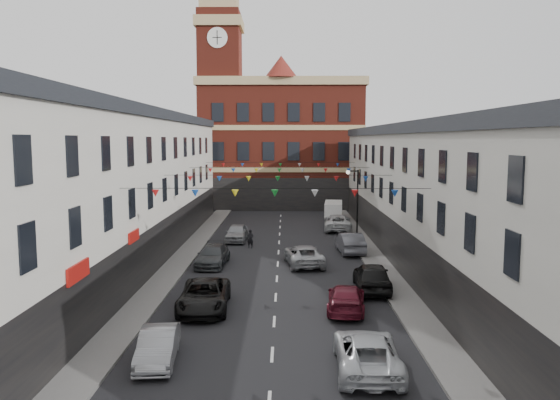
{
  "coord_description": "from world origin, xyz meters",
  "views": [
    {
      "loc": [
        0.53,
        -33.16,
        8.66
      ],
      "look_at": [
        0.12,
        7.98,
        4.05
      ],
      "focal_mm": 35.0,
      "sensor_mm": 36.0,
      "label": 1
    }
  ],
  "objects_px": {
    "car_left_e": "(237,233)",
    "moving_car": "(304,255)",
    "car_left_c": "(204,296)",
    "white_van": "(333,212)",
    "car_right_e": "(350,243)",
    "car_right_b": "(367,352)",
    "car_right_f": "(338,222)",
    "car_right_d": "(372,277)",
    "pedestrian": "(250,239)",
    "street_lamp": "(355,194)",
    "car_left_d": "(213,256)",
    "car_right_c": "(346,298)",
    "car_left_b": "(158,346)"
  },
  "relations": [
    {
      "from": "car_left_c",
      "to": "white_van",
      "type": "height_order",
      "value": "white_van"
    },
    {
      "from": "car_left_d",
      "to": "white_van",
      "type": "relative_size",
      "value": 1.01
    },
    {
      "from": "car_right_c",
      "to": "car_right_d",
      "type": "relative_size",
      "value": 0.94
    },
    {
      "from": "car_right_f",
      "to": "moving_car",
      "type": "bearing_deg",
      "value": 79.43
    },
    {
      "from": "car_left_b",
      "to": "car_left_e",
      "type": "relative_size",
      "value": 0.92
    },
    {
      "from": "street_lamp",
      "to": "car_left_e",
      "type": "distance_m",
      "value": 10.74
    },
    {
      "from": "car_left_d",
      "to": "car_right_b",
      "type": "bearing_deg",
      "value": -61.2
    },
    {
      "from": "street_lamp",
      "to": "pedestrian",
      "type": "height_order",
      "value": "street_lamp"
    },
    {
      "from": "street_lamp",
      "to": "car_left_c",
      "type": "distance_m",
      "value": 22.85
    },
    {
      "from": "car_right_b",
      "to": "car_right_f",
      "type": "xyz_separation_m",
      "value": [
        1.9,
        31.64,
        0.06
      ]
    },
    {
      "from": "white_van",
      "to": "car_right_f",
      "type": "bearing_deg",
      "value": -85.08
    },
    {
      "from": "car_right_c",
      "to": "car_right_e",
      "type": "bearing_deg",
      "value": -90.59
    },
    {
      "from": "car_right_e",
      "to": "car_right_f",
      "type": "height_order",
      "value": "car_right_e"
    },
    {
      "from": "car_right_c",
      "to": "car_right_f",
      "type": "distance_m",
      "value": 24.56
    },
    {
      "from": "street_lamp",
      "to": "car_right_b",
      "type": "xyz_separation_m",
      "value": [
        -2.95,
        -27.45,
        -3.2
      ]
    },
    {
      "from": "street_lamp",
      "to": "pedestrian",
      "type": "bearing_deg",
      "value": -153.3
    },
    {
      "from": "white_van",
      "to": "car_right_e",
      "type": "bearing_deg",
      "value": -84.57
    },
    {
      "from": "car_left_e",
      "to": "street_lamp",
      "type": "bearing_deg",
      "value": 10.53
    },
    {
      "from": "street_lamp",
      "to": "car_right_c",
      "type": "xyz_separation_m",
      "value": [
        -2.95,
        -20.3,
        -3.25
      ]
    },
    {
      "from": "car_left_b",
      "to": "white_van",
      "type": "relative_size",
      "value": 0.85
    },
    {
      "from": "car_left_d",
      "to": "car_right_e",
      "type": "height_order",
      "value": "car_right_e"
    },
    {
      "from": "car_left_d",
      "to": "car_left_e",
      "type": "bearing_deg",
      "value": 87.89
    },
    {
      "from": "pedestrian",
      "to": "car_right_b",
      "type": "bearing_deg",
      "value": -59.99
    },
    {
      "from": "street_lamp",
      "to": "car_left_c",
      "type": "height_order",
      "value": "street_lamp"
    },
    {
      "from": "car_left_c",
      "to": "car_right_d",
      "type": "xyz_separation_m",
      "value": [
        9.1,
        3.62,
        0.09
      ]
    },
    {
      "from": "car_left_e",
      "to": "moving_car",
      "type": "height_order",
      "value": "car_left_e"
    },
    {
      "from": "car_left_e",
      "to": "white_van",
      "type": "relative_size",
      "value": 0.93
    },
    {
      "from": "car_right_e",
      "to": "white_van",
      "type": "distance_m",
      "value": 16.03
    },
    {
      "from": "car_right_c",
      "to": "white_van",
      "type": "height_order",
      "value": "white_van"
    },
    {
      "from": "car_right_c",
      "to": "car_right_d",
      "type": "distance_m",
      "value": 4.16
    },
    {
      "from": "car_right_b",
      "to": "white_van",
      "type": "bearing_deg",
      "value": -91.0
    },
    {
      "from": "car_right_d",
      "to": "pedestrian",
      "type": "distance_m",
      "value": 14.43
    },
    {
      "from": "car_left_e",
      "to": "car_right_e",
      "type": "xyz_separation_m",
      "value": [
        9.06,
        -4.65,
        0.06
      ]
    },
    {
      "from": "car_left_e",
      "to": "car_right_d",
      "type": "height_order",
      "value": "car_right_d"
    },
    {
      "from": "car_right_c",
      "to": "car_left_c",
      "type": "bearing_deg",
      "value": 6.3
    },
    {
      "from": "car_left_d",
      "to": "moving_car",
      "type": "height_order",
      "value": "moving_car"
    },
    {
      "from": "car_right_c",
      "to": "car_right_e",
      "type": "distance_m",
      "value": 14.28
    },
    {
      "from": "street_lamp",
      "to": "moving_car",
      "type": "relative_size",
      "value": 1.18
    },
    {
      "from": "street_lamp",
      "to": "car_right_b",
      "type": "relative_size",
      "value": 1.19
    },
    {
      "from": "car_left_c",
      "to": "car_right_d",
      "type": "relative_size",
      "value": 1.1
    },
    {
      "from": "car_left_e",
      "to": "car_right_e",
      "type": "relative_size",
      "value": 0.9
    },
    {
      "from": "car_right_c",
      "to": "car_right_b",
      "type": "bearing_deg",
      "value": 96.89
    },
    {
      "from": "car_left_e",
      "to": "car_right_e",
      "type": "distance_m",
      "value": 10.18
    },
    {
      "from": "car_left_c",
      "to": "car_right_e",
      "type": "height_order",
      "value": "car_right_e"
    },
    {
      "from": "pedestrian",
      "to": "car_left_c",
      "type": "bearing_deg",
      "value": -79.13
    },
    {
      "from": "street_lamp",
      "to": "car_left_e",
      "type": "height_order",
      "value": "street_lamp"
    },
    {
      "from": "white_van",
      "to": "moving_car",
      "type": "bearing_deg",
      "value": -94.77
    },
    {
      "from": "car_left_e",
      "to": "moving_car",
      "type": "xyz_separation_m",
      "value": [
        5.4,
        -8.74,
        -0.03
      ]
    },
    {
      "from": "car_right_d",
      "to": "car_right_f",
      "type": "height_order",
      "value": "car_right_d"
    },
    {
      "from": "car_left_e",
      "to": "car_right_b",
      "type": "height_order",
      "value": "car_left_e"
    }
  ]
}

